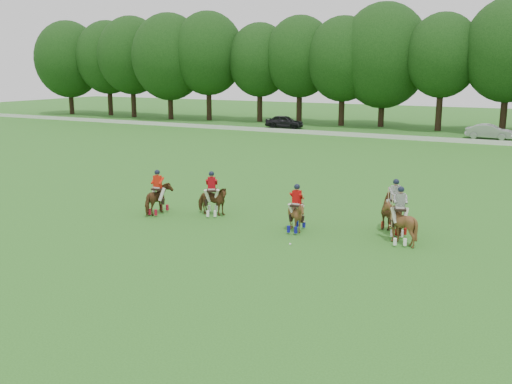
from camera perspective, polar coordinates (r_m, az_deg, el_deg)
The scene contains 11 objects.
ground at distance 22.79m, azimuth -4.60°, elevation -5.48°, with size 180.00×180.00×0.00m, color #2A651C.
tree_line at distance 67.33m, azimuth 18.43°, elevation 12.81°, with size 117.98×14.32×14.75m.
boundary_rail at distance 57.89m, azimuth 15.96°, elevation 5.19°, with size 120.00×0.10×0.44m, color white.
car_left at distance 67.29m, azimuth 2.87°, elevation 7.04°, with size 1.79×4.44×1.51m, color black.
car_mid at distance 61.38m, azimuth 22.30°, elevation 5.61°, with size 1.55×4.44×1.46m, color #AAAAAF.
polo_red_a at distance 27.92m, azimuth -9.76°, elevation -0.64°, with size 1.09×1.78×2.17m.
polo_red_b at distance 27.34m, azimuth -4.43°, elevation -0.81°, with size 1.82×1.74×2.16m.
polo_red_c at distance 24.64m, azimuth 4.08°, elevation -2.32°, with size 1.16×1.29×2.10m.
polo_stripe_a at distance 25.08m, azimuth 13.68°, elevation -2.10°, with size 1.99×2.04×2.36m.
polo_stripe_b at distance 23.71m, azimuth 14.13°, elevation -3.00°, with size 1.73×1.83×2.33m.
polo_ball at distance 22.95m, azimuth 3.43°, elevation -5.22°, with size 0.09×0.09×0.09m, color white.
Camera 1 is at (11.66, -18.30, 6.96)m, focal length 40.00 mm.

